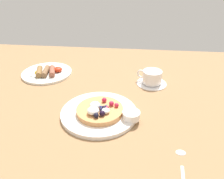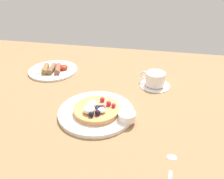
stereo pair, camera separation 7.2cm
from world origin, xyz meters
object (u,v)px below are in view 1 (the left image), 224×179
at_px(coffee_saucer, 152,83).
at_px(teaspoon, 182,162).
at_px(syrup_ramekin, 131,115).
at_px(pancake_plate, 99,113).
at_px(coffee_cup, 152,77).
at_px(breakfast_plate, 47,73).

relative_size(coffee_saucer, teaspoon, 0.82).
bearing_deg(syrup_ramekin, pancake_plate, 165.56).
bearing_deg(coffee_cup, teaspoon, -82.04).
distance_m(syrup_ramekin, breakfast_plate, 0.52).
distance_m(coffee_saucer, coffee_cup, 0.03).
xyz_separation_m(pancake_plate, breakfast_plate, (-0.29, 0.29, -0.00)).
distance_m(coffee_saucer, teaspoon, 0.44).
bearing_deg(pancake_plate, syrup_ramekin, -14.44).
distance_m(pancake_plate, syrup_ramekin, 0.12).
bearing_deg(teaspoon, coffee_saucer, 97.79).
bearing_deg(syrup_ramekin, coffee_saucer, 73.72).
xyz_separation_m(pancake_plate, teaspoon, (0.25, -0.19, -0.00)).
bearing_deg(coffee_saucer, coffee_cup, 158.20).
xyz_separation_m(syrup_ramekin, breakfast_plate, (-0.40, 0.32, -0.02)).
distance_m(breakfast_plate, coffee_cup, 0.49).
relative_size(pancake_plate, coffee_cup, 2.47).
bearing_deg(pancake_plate, coffee_saucer, 52.07).
bearing_deg(teaspoon, syrup_ramekin, 131.03).
xyz_separation_m(pancake_plate, syrup_ramekin, (0.11, -0.03, 0.02)).
xyz_separation_m(breakfast_plate, coffee_cup, (0.48, -0.05, 0.03)).
relative_size(breakfast_plate, coffee_cup, 2.16).
distance_m(syrup_ramekin, teaspoon, 0.21).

